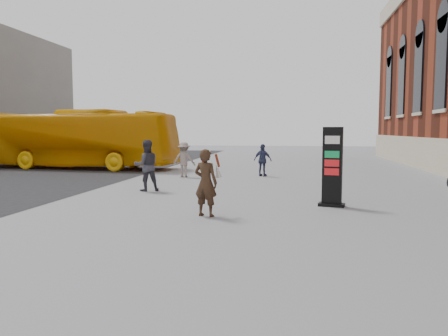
# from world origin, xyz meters

# --- Properties ---
(ground) EXTENTS (100.00, 100.00, 0.00)m
(ground) POSITION_xyz_m (0.00, 0.00, 0.00)
(ground) COLOR #9E9EA3
(info_pylon) EXTENTS (0.80, 0.52, 2.30)m
(info_pylon) POSITION_xyz_m (3.42, 1.70, 1.15)
(info_pylon) COLOR black
(info_pylon) RESTS_ON ground
(woman) EXTENTS (0.78, 0.74, 1.74)m
(woman) POSITION_xyz_m (0.09, -0.29, 0.89)
(woman) COLOR #332416
(woman) RESTS_ON ground
(bus) EXTENTS (12.18, 3.75, 3.34)m
(bus) POSITION_xyz_m (-10.19, 12.41, 1.67)
(bus) COLOR orange
(bus) RESTS_ON road
(pedestrian_a) EXTENTS (1.13, 1.05, 1.86)m
(pedestrian_a) POSITION_xyz_m (-2.96, 3.95, 0.93)
(pedestrian_a) COLOR #37363F
(pedestrian_a) RESTS_ON ground
(pedestrian_b) EXTENTS (1.08, 0.64, 1.65)m
(pedestrian_b) POSITION_xyz_m (-2.77, 8.76, 0.83)
(pedestrian_b) COLOR gray
(pedestrian_b) RESTS_ON ground
(pedestrian_c) EXTENTS (0.98, 0.68, 1.55)m
(pedestrian_c) POSITION_xyz_m (0.87, 9.67, 0.77)
(pedestrian_c) COLOR #32385A
(pedestrian_c) RESTS_ON ground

